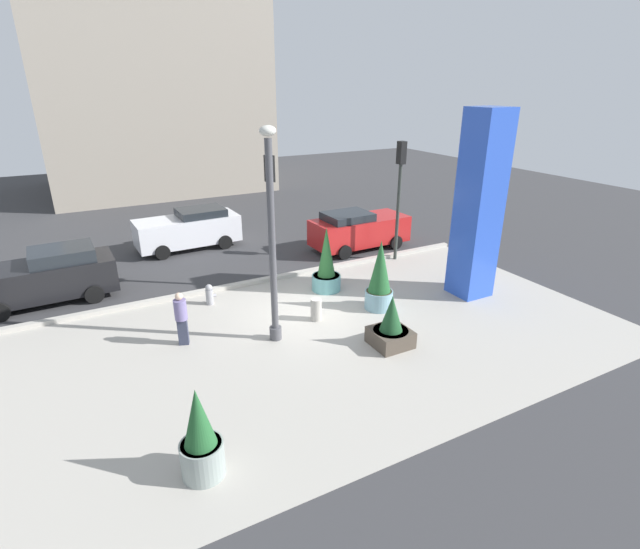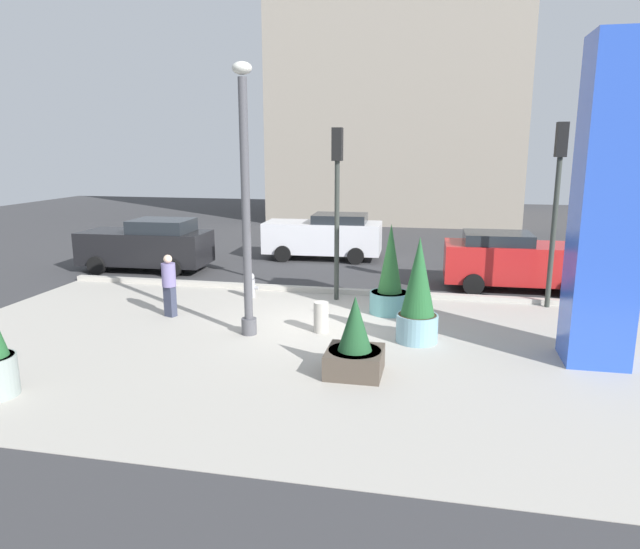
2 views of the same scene
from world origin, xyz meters
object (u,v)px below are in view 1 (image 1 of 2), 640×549
object	(u,v)px
potted_plant_curbside	(326,266)
fire_hydrant	(210,295)
traffic_light_corner	(400,183)
car_far_lane	(358,229)
potted_plant_by_pillar	(391,327)
car_curb_east	(47,276)
potted_plant_near_right	(200,440)
lamp_post	(272,244)
potted_plant_mid_plaza	(380,279)
concrete_bollard	(316,310)
car_curb_west	(189,229)
traffic_light_far_side	(271,202)
pedestrian_on_sidewalk	(181,316)
art_pillar_blue	(479,207)

from	to	relation	value
potted_plant_curbside	fire_hydrant	size ratio (longest dim) A/B	3.23
traffic_light_corner	car_far_lane	distance (m)	3.23
potted_plant_by_pillar	traffic_light_corner	size ratio (longest dim) A/B	0.32
car_far_lane	car_curb_east	size ratio (longest dim) A/B	0.99
potted_plant_near_right	traffic_light_corner	distance (m)	13.77
lamp_post	potted_plant_mid_plaza	size ratio (longest dim) A/B	2.54
lamp_post	traffic_light_corner	xyz separation A→B (m)	(7.37, 4.01, 0.35)
lamp_post	concrete_bollard	xyz separation A→B (m)	(1.65, 0.52, -2.64)
potted_plant_curbside	fire_hydrant	xyz separation A→B (m)	(-4.17, 0.81, -0.57)
car_curb_west	potted_plant_mid_plaza	bearing A→B (deg)	-66.63
potted_plant_near_right	traffic_light_corner	xyz separation A→B (m)	(10.71, 8.27, 2.51)
traffic_light_corner	car_far_lane	xyz separation A→B (m)	(-0.64, 2.01, -2.44)
traffic_light_far_side	pedestrian_on_sidewalk	world-z (taller)	traffic_light_far_side
pedestrian_on_sidewalk	concrete_bollard	bearing A→B (deg)	-6.45
potted_plant_by_pillar	car_curb_east	world-z (taller)	car_curb_east
car_curb_west	car_curb_east	distance (m)	6.77
potted_plant_near_right	potted_plant_by_pillar	distance (m)	6.61
lamp_post	car_curb_west	xyz separation A→B (m)	(-0.15, 9.75, -2.08)
potted_plant_mid_plaza	potted_plant_near_right	xyz separation A→B (m)	(-7.28, -4.55, -0.26)
fire_hydrant	potted_plant_curbside	bearing A→B (deg)	-10.93
potted_plant_curbside	potted_plant_near_right	world-z (taller)	potted_plant_curbside
potted_plant_curbside	traffic_light_corner	distance (m)	5.13
potted_plant_by_pillar	traffic_light_corner	distance (m)	7.96
art_pillar_blue	car_curb_west	world-z (taller)	art_pillar_blue
lamp_post	traffic_light_corner	world-z (taller)	lamp_post
potted_plant_curbside	potted_plant_by_pillar	world-z (taller)	potted_plant_curbside
fire_hydrant	concrete_bollard	xyz separation A→B (m)	(2.71, -2.79, 0.01)
car_far_lane	potted_plant_near_right	bearing A→B (deg)	-134.41
car_curb_east	potted_plant_mid_plaza	bearing A→B (deg)	-31.04
traffic_light_corner	pedestrian_on_sidewalk	distance (m)	10.61
lamp_post	car_curb_west	bearing A→B (deg)	90.91
traffic_light_far_side	car_far_lane	world-z (taller)	traffic_light_far_side
art_pillar_blue	fire_hydrant	world-z (taller)	art_pillar_blue
potted_plant_mid_plaza	car_far_lane	world-z (taller)	potted_plant_mid_plaza
lamp_post	car_far_lane	world-z (taller)	lamp_post
lamp_post	traffic_light_far_side	world-z (taller)	lamp_post
pedestrian_on_sidewalk	art_pillar_blue	bearing A→B (deg)	-6.75
car_far_lane	pedestrian_on_sidewalk	bearing A→B (deg)	-151.41
potted_plant_curbside	traffic_light_far_side	xyz separation A→B (m)	(-1.64, 1.09, 2.34)
potted_plant_by_pillar	car_curb_east	bearing A→B (deg)	137.09
fire_hydrant	car_curb_west	xyz separation A→B (m)	(0.91, 6.45, 0.56)
art_pillar_blue	potted_plant_near_right	size ratio (longest dim) A/B	3.26
potted_plant_by_pillar	concrete_bollard	xyz separation A→B (m)	(-1.18, 2.43, -0.23)
traffic_light_far_side	potted_plant_by_pillar	bearing A→B (deg)	-76.09
fire_hydrant	car_curb_east	world-z (taller)	car_curb_east
concrete_bollard	potted_plant_by_pillar	bearing A→B (deg)	-64.13
concrete_bollard	car_curb_east	world-z (taller)	car_curb_east
lamp_post	car_curb_west	distance (m)	9.97
art_pillar_blue	potted_plant_curbside	bearing A→B (deg)	148.79
potted_plant_mid_plaza	traffic_light_far_side	world-z (taller)	traffic_light_far_side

